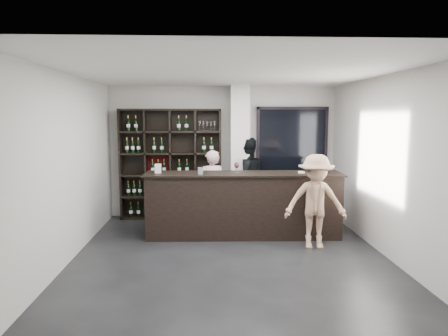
{
  "coord_description": "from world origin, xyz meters",
  "views": [
    {
      "loc": [
        -0.39,
        -6.16,
        2.24
      ],
      "look_at": [
        -0.05,
        1.1,
        1.3
      ],
      "focal_mm": 32.0,
      "sensor_mm": 36.0,
      "label": 1
    }
  ],
  "objects_px": {
    "taster_black": "(246,178)",
    "tasting_counter": "(243,205)",
    "wine_shelf": "(171,164)",
    "customer": "(315,201)",
    "taster_pink": "(212,188)"
  },
  "relations": [
    {
      "from": "wine_shelf",
      "to": "taster_pink",
      "type": "xyz_separation_m",
      "value": [
        0.88,
        -0.72,
        -0.42
      ]
    },
    {
      "from": "taster_pink",
      "to": "customer",
      "type": "distance_m",
      "value": 2.27
    },
    {
      "from": "wine_shelf",
      "to": "customer",
      "type": "distance_m",
      "value": 3.43
    },
    {
      "from": "wine_shelf",
      "to": "taster_black",
      "type": "bearing_deg",
      "value": -5.71
    },
    {
      "from": "taster_pink",
      "to": "taster_black",
      "type": "height_order",
      "value": "taster_black"
    },
    {
      "from": "taster_pink",
      "to": "tasting_counter",
      "type": "bearing_deg",
      "value": 118.71
    },
    {
      "from": "tasting_counter",
      "to": "taster_pink",
      "type": "height_order",
      "value": "taster_pink"
    },
    {
      "from": "wine_shelf",
      "to": "tasting_counter",
      "type": "xyz_separation_m",
      "value": [
        1.46,
        -1.47,
        -0.6
      ]
    },
    {
      "from": "tasting_counter",
      "to": "customer",
      "type": "relative_size",
      "value": 2.26
    },
    {
      "from": "tasting_counter",
      "to": "taster_pink",
      "type": "xyz_separation_m",
      "value": [
        -0.58,
        0.75,
        0.18
      ]
    },
    {
      "from": "taster_pink",
      "to": "taster_black",
      "type": "xyz_separation_m",
      "value": [
        0.77,
        0.55,
        0.11
      ]
    },
    {
      "from": "tasting_counter",
      "to": "taster_pink",
      "type": "distance_m",
      "value": 0.96
    },
    {
      "from": "taster_black",
      "to": "customer",
      "type": "xyz_separation_m",
      "value": [
        0.98,
        -2.0,
        -0.09
      ]
    },
    {
      "from": "taster_black",
      "to": "tasting_counter",
      "type": "bearing_deg",
      "value": 60.98
    },
    {
      "from": "wine_shelf",
      "to": "tasting_counter",
      "type": "distance_m",
      "value": 2.15
    }
  ]
}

